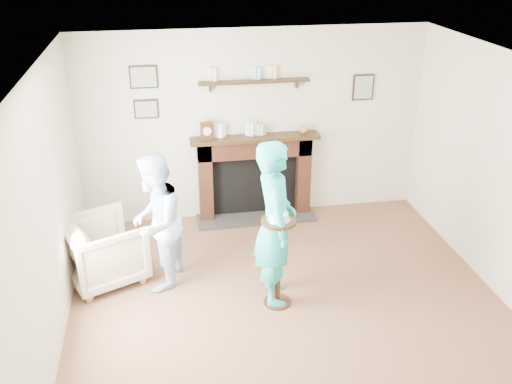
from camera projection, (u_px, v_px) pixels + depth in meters
ground at (295, 323)px, 5.70m from camera, size 5.00×5.00×0.00m
room_shell at (284, 147)px, 5.63m from camera, size 4.54×5.02×2.52m
armchair at (108, 278)px, 6.42m from camera, size 1.06×1.05×0.73m
man at (161, 283)px, 6.33m from camera, size 0.77×0.88×1.52m
woman at (274, 296)px, 6.10m from camera, size 0.46×0.67×1.77m
pedestal_table at (278, 245)px, 5.71m from camera, size 0.35×0.35×1.13m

